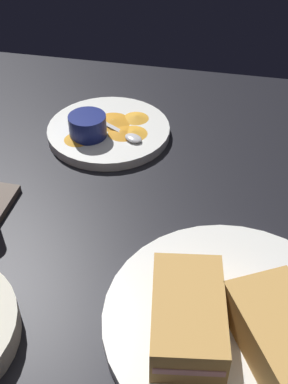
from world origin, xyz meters
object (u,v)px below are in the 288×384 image
sandwich_half_far (282,336)px  plate_chips_companion (109,131)px  sandwich_half_near (188,315)px  plate_sandwich_main (233,321)px  ramekin_light_gravy (88,125)px  spoon_by_dark_ramekin (247,308)px  spoon_by_gravy_ramekin (128,135)px

sandwich_half_far → plate_chips_companion: 47.46cm
sandwich_half_near → plate_sandwich_main: bearing=-62.9°
sandwich_half_far → ramekin_light_gravy: size_ratio=2.40×
plate_sandwich_main → spoon_by_dark_ramekin: spoon_by_dark_ramekin is taller
ramekin_light_gravy → plate_chips_companion: bearing=-39.8°
plate_sandwich_main → sandwich_half_far: sandwich_half_far is taller
plate_sandwich_main → sandwich_half_near: (-2.55, 4.98, 3.20)cm
sandwich_half_far → ramekin_light_gravy: sandwich_half_far is taller
sandwich_half_far → plate_sandwich_main: bearing=57.1°
plate_chips_companion → spoon_by_gravy_ramekin: bearing=-120.7°
sandwich_half_near → spoon_by_gravy_ramekin: size_ratio=1.54×
sandwich_half_far → spoon_by_gravy_ramekin: bearing=34.8°
sandwich_half_far → spoon_by_gravy_ramekin: 43.17cm
spoon_by_dark_ramekin → ramekin_light_gravy: ramekin_light_gravy is taller
plate_sandwich_main → spoon_by_dark_ramekin: size_ratio=2.96×
plate_chips_companion → ramekin_light_gravy: 4.99cm
spoon_by_dark_ramekin → spoon_by_gravy_ramekin: (31.13, 21.21, 0.00)cm
sandwich_half_far → plate_chips_companion: size_ratio=0.71×
plate_sandwich_main → sandwich_half_far: (-3.04, -4.70, 3.20)cm
sandwich_half_far → spoon_by_dark_ramekin: sandwich_half_far is taller
ramekin_light_gravy → plate_sandwich_main: bearing=-139.9°
spoon_by_dark_ramekin → sandwich_half_far: bearing=-141.3°
plate_sandwich_main → spoon_by_dark_ramekin: 2.12cm
sandwich_half_near → sandwich_half_far: (-0.49, -9.68, 0.00)cm
plate_sandwich_main → sandwich_half_near: bearing=117.1°
spoon_by_dark_ramekin → ramekin_light_gravy: 41.17cm
plate_sandwich_main → ramekin_light_gravy: (31.54, 26.52, 2.81)cm
spoon_by_dark_ramekin → plate_chips_companion: (33.49, 25.17, -1.16)cm
plate_sandwich_main → ramekin_light_gravy: 41.31cm
sandwich_half_near → spoon_by_dark_ramekin: bearing=-58.9°
spoon_by_dark_ramekin → spoon_by_gravy_ramekin: size_ratio=1.08×
ramekin_light_gravy → spoon_by_gravy_ramekin: bearing=-83.0°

